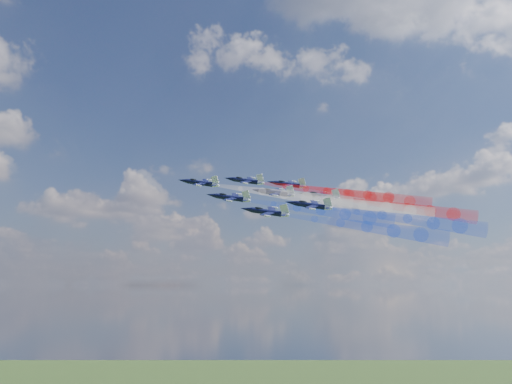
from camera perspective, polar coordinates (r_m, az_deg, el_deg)
jet_lead at (r=163.48m, az=-5.30°, el=0.86°), size 15.53×15.55×8.12m
trail_lead at (r=158.28m, az=2.69°, el=-0.24°), size 27.79×29.43×10.94m
jet_inner_left at (r=152.85m, az=-2.45°, el=-0.55°), size 15.53×15.55×8.12m
trail_inner_left at (r=148.98m, az=6.17°, el=-1.77°), size 27.79×29.43×10.94m
jet_inner_right at (r=170.71m, az=-0.96°, el=1.07°), size 15.53×15.55×8.12m
trail_inner_right at (r=167.17m, az=6.76°, el=0.01°), size 27.79×29.43×10.94m
jet_outer_left at (r=140.59m, az=1.05°, el=-1.91°), size 15.53×15.55×8.12m
trail_outer_left at (r=138.35m, az=10.47°, el=-3.24°), size 27.79×29.43×10.94m
jet_center_third at (r=159.59m, az=1.80°, el=-0.07°), size 15.53×15.55×8.12m
trail_center_third at (r=157.33m, az=10.09°, el=-1.22°), size 27.79×29.43×10.94m
jet_outer_right at (r=177.28m, az=3.07°, el=0.73°), size 15.53×15.55×8.12m
trail_outer_right at (r=175.31m, az=10.52°, el=-0.29°), size 27.79×29.43×10.94m
jet_rear_left at (r=147.66m, az=5.21°, el=-1.26°), size 15.53×15.55×8.12m
trail_rear_left at (r=146.97m, az=14.17°, el=-2.49°), size 27.79×29.43×10.94m
jet_rear_right at (r=165.74m, az=6.16°, el=-0.37°), size 15.53×15.55×8.12m
trail_rear_right at (r=165.18m, az=14.13°, el=-1.46°), size 27.79×29.43×10.94m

